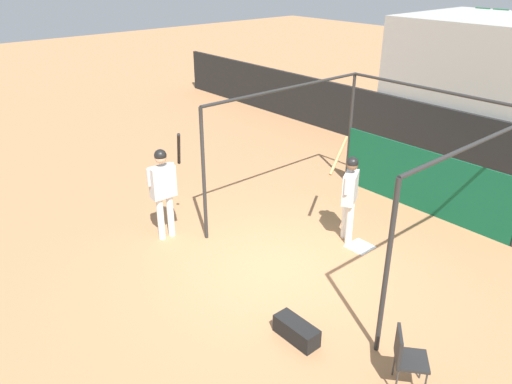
# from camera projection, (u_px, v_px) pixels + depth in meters

# --- Properties ---
(ground_plane) EXTENTS (60.00, 60.00, 0.00)m
(ground_plane) POSITION_uv_depth(u_px,v_px,m) (275.00, 268.00, 8.77)
(ground_plane) COLOR #A8754C
(outfield_wall) EXTENTS (24.00, 0.12, 1.51)m
(outfield_wall) POSITION_uv_depth(u_px,v_px,m) (471.00, 144.00, 12.35)
(outfield_wall) COLOR black
(outfield_wall) RESTS_ON ground
(batting_cage) EXTENTS (4.12, 4.26, 2.64)m
(batting_cage) POSITION_uv_depth(u_px,v_px,m) (407.00, 168.00, 9.92)
(batting_cage) COLOR #282828
(batting_cage) RESTS_ON ground
(home_plate) EXTENTS (0.44, 0.44, 0.02)m
(home_plate) POSITION_uv_depth(u_px,v_px,m) (360.00, 247.00, 9.40)
(home_plate) COLOR white
(home_plate) RESTS_ON ground
(player_batter) EXTENTS (0.78, 0.75, 1.89)m
(player_batter) POSITION_uv_depth(u_px,v_px,m) (350.00, 191.00, 9.21)
(player_batter) COLOR white
(player_batter) RESTS_ON ground
(player_waiting) EXTENTS (0.53, 0.82, 2.13)m
(player_waiting) POSITION_uv_depth(u_px,v_px,m) (163.00, 185.00, 9.29)
(player_waiting) COLOR white
(player_waiting) RESTS_ON ground
(folding_chair) EXTENTS (0.56, 0.56, 0.84)m
(folding_chair) POSITION_uv_depth(u_px,v_px,m) (405.00, 354.00, 6.14)
(folding_chair) COLOR black
(folding_chair) RESTS_ON ground
(equipment_bag) EXTENTS (0.70, 0.28, 0.28)m
(equipment_bag) POSITION_uv_depth(u_px,v_px,m) (296.00, 331.00, 7.09)
(equipment_bag) COLOR black
(equipment_bag) RESTS_ON ground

